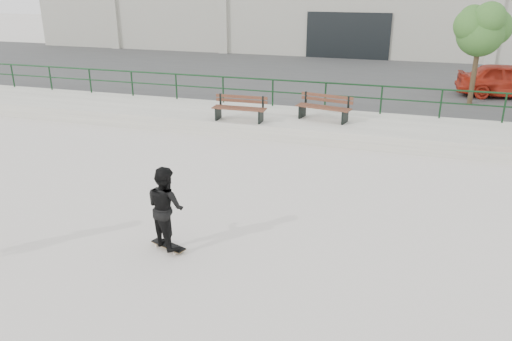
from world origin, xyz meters
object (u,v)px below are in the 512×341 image
(skateboard, at_px, (168,245))
(standing_skater, at_px, (166,207))
(bench_right, at_px, (324,108))
(tree, at_px, (482,28))
(red_car, at_px, (509,80))
(bench_left, at_px, (240,108))

(skateboard, relative_size, standing_skater, 0.49)
(bench_right, xyz_separation_m, skateboard, (-1.51, -8.76, -0.85))
(bench_right, xyz_separation_m, tree, (5.00, 4.06, 2.41))
(tree, height_order, red_car, tree)
(bench_right, xyz_separation_m, red_car, (6.52, 5.77, 0.26))
(skateboard, bearing_deg, standing_skater, 135.73)
(standing_skater, bearing_deg, red_car, -89.01)
(bench_right, height_order, tree, tree)
(tree, bearing_deg, skateboard, -116.92)
(red_car, bearing_deg, skateboard, 147.77)
(bench_right, relative_size, tree, 0.51)
(bench_right, xyz_separation_m, standing_skater, (-1.51, -8.76, -0.01))
(bench_right, bearing_deg, standing_skater, -87.76)
(tree, xyz_separation_m, red_car, (1.52, 1.72, -2.15))
(tree, bearing_deg, red_car, 48.42)
(tree, xyz_separation_m, skateboard, (-6.51, -12.82, -3.27))
(tree, xyz_separation_m, standing_skater, (-6.51, -12.82, -2.43))
(bench_right, height_order, red_car, red_car)
(red_car, bearing_deg, bench_right, 128.20)
(bench_left, xyz_separation_m, bench_right, (2.72, 0.93, 0.01))
(bench_right, relative_size, standing_skater, 1.19)
(bench_left, height_order, tree, tree)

